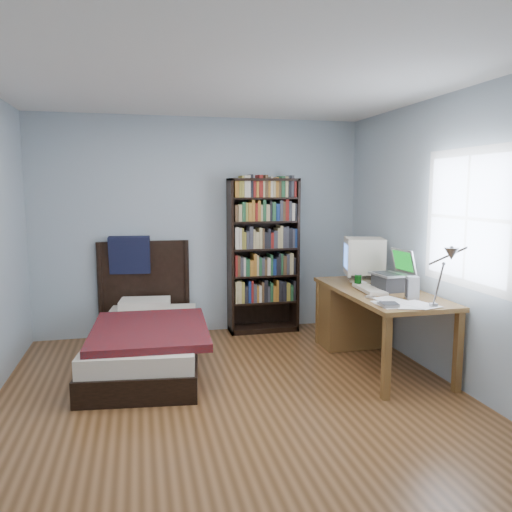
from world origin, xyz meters
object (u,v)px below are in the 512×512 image
keyboard (370,289)px  speaker (412,288)px  desk (359,311)px  crt_monitor (363,256)px  laptop (390,279)px  bookshelf (263,256)px  soda_can (358,281)px  desk_lamp (449,260)px  bed (147,336)px

keyboard → speaker: 0.45m
desk → keyboard: 0.58m
desk → keyboard: (-0.12, -0.46, 0.33)m
crt_monitor → laptop: bearing=-86.2°
keyboard → bookshelf: size_ratio=0.26×
crt_monitor → bookshelf: bearing=133.5°
speaker → soda_can: bearing=126.6°
desk_lamp → speaker: desk_lamp is taller
speaker → bed: bed is taller
speaker → laptop: bearing=108.0°
laptop → speaker: bearing=-87.2°
desk → laptop: 0.65m
crt_monitor → soda_can: crt_monitor is taller
desk_lamp → bookshelf: bookshelf is taller
bookshelf → bed: (-1.38, -0.80, -0.65)m
desk_lamp → keyboard: desk_lamp is taller
bookshelf → bed: size_ratio=0.86×
soda_can → bookshelf: bookshelf is taller
crt_monitor → keyboard: 0.58m
crt_monitor → speaker: crt_monitor is taller
speaker → bed: size_ratio=0.09×
speaker → desk: bearing=111.5°
laptop → soda_can: size_ratio=3.18×
bed → crt_monitor: bearing=-2.4°
desk_lamp → soda_can: bearing=95.8°
soda_can → laptop: bearing=-47.1°
speaker → keyboard: bearing=133.4°
laptop → speaker: size_ratio=2.00×
bed → soda_can: bearing=-10.6°
laptop → bookshelf: bearing=121.9°
crt_monitor → bed: (-2.22, 0.09, -0.73)m
speaker → soda_can: speaker is taller
crt_monitor → speaker: 0.91m
desk → speaker: (0.10, -0.86, 0.41)m
keyboard → crt_monitor: bearing=76.4°
keyboard → soda_can: (-0.02, 0.21, 0.05)m
crt_monitor → desk_lamp: size_ratio=0.91×
desk → bed: (-2.18, 0.13, -0.16)m
desk → soda_can: 0.48m
soda_can → bed: 2.14m
laptop → bed: bearing=164.7°
laptop → soda_can: bearing=132.9°
desk → laptop: (0.08, -0.49, 0.42)m
desk_lamp → soda_can: (-0.13, 1.26, -0.38)m
desk → speaker: speaker is taller
keyboard → soda_can: soda_can is taller
crt_monitor → laptop: (0.03, -0.53, -0.15)m
laptop → bookshelf: 1.67m
desk_lamp → bookshelf: (-0.79, 2.44, -0.26)m
keyboard → bed: bed is taller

